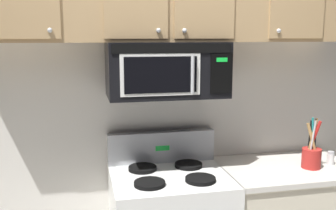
# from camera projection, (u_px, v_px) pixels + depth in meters

# --- Properties ---
(back_wall) EXTENTS (5.20, 0.10, 2.70)m
(back_wall) POSITION_uv_depth(u_px,v_px,m) (159.00, 98.00, 2.81)
(back_wall) COLOR silver
(back_wall) RESTS_ON ground_plane
(over_range_microwave) EXTENTS (0.76, 0.43, 0.35)m
(over_range_microwave) POSITION_uv_depth(u_px,v_px,m) (166.00, 69.00, 2.53)
(over_range_microwave) COLOR black
(utensil_crock_red) EXTENTS (0.13, 0.13, 0.35)m
(utensil_crock_red) POSITION_uv_depth(u_px,v_px,m) (312.00, 154.00, 2.66)
(utensil_crock_red) COLOR red
(utensil_crock_red) RESTS_ON counter_segment
(salt_shaker) EXTENTS (0.05, 0.05, 0.09)m
(salt_shaker) POSITION_uv_depth(u_px,v_px,m) (331.00, 158.00, 2.74)
(salt_shaker) COLOR white
(salt_shaker) RESTS_ON counter_segment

